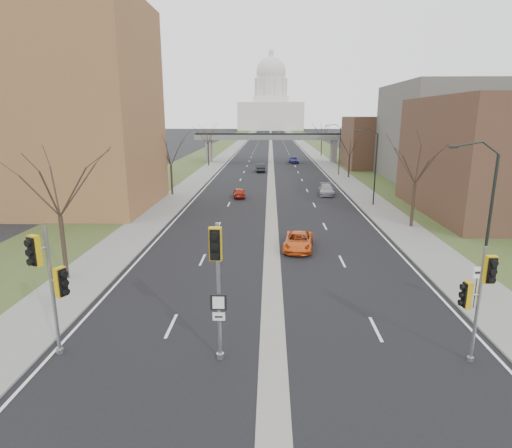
# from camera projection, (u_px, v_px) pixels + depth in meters

# --- Properties ---
(ground) EXTENTS (700.00, 700.00, 0.00)m
(ground) POSITION_uv_depth(u_px,v_px,m) (273.00, 350.00, 18.95)
(ground) COLOR black
(ground) RESTS_ON ground
(road_surface) EXTENTS (20.00, 600.00, 0.01)m
(road_surface) POSITION_uv_depth(u_px,v_px,m) (271.00, 143.00, 164.32)
(road_surface) COLOR black
(road_surface) RESTS_ON ground
(median_strip) EXTENTS (1.20, 600.00, 0.02)m
(median_strip) POSITION_uv_depth(u_px,v_px,m) (271.00, 143.00, 164.32)
(median_strip) COLOR gray
(median_strip) RESTS_ON ground
(sidewalk_right) EXTENTS (4.00, 600.00, 0.12)m
(sidewalk_right) POSITION_uv_depth(u_px,v_px,m) (302.00, 143.00, 163.92)
(sidewalk_right) COLOR gray
(sidewalk_right) RESTS_ON ground
(sidewalk_left) EXTENTS (4.00, 600.00, 0.12)m
(sidewalk_left) POSITION_uv_depth(u_px,v_px,m) (240.00, 143.00, 164.69)
(sidewalk_left) COLOR gray
(sidewalk_left) RESTS_ON ground
(grass_verge_right) EXTENTS (8.00, 600.00, 0.10)m
(grass_verge_right) POSITION_uv_depth(u_px,v_px,m) (318.00, 143.00, 163.74)
(grass_verge_right) COLOR #2F431F
(grass_verge_right) RESTS_ON ground
(grass_verge_left) EXTENTS (8.00, 600.00, 0.10)m
(grass_verge_left) POSITION_uv_depth(u_px,v_px,m) (224.00, 143.00, 164.88)
(grass_verge_left) COLOR #2F431F
(grass_verge_left) RESTS_ON ground
(apartment_building) EXTENTS (25.00, 16.00, 22.00)m
(apartment_building) POSITION_uv_depth(u_px,v_px,m) (32.00, 107.00, 46.16)
(apartment_building) COLOR #99603D
(apartment_building) RESTS_ON ground
(commercial_block_near) EXTENTS (16.00, 20.00, 12.00)m
(commercial_block_near) POSITION_uv_depth(u_px,v_px,m) (506.00, 157.00, 43.86)
(commercial_block_near) COLOR #533427
(commercial_block_near) RESTS_ON ground
(commercial_block_mid) EXTENTS (18.00, 22.00, 15.00)m
(commercial_block_mid) POSITION_uv_depth(u_px,v_px,m) (451.00, 133.00, 66.62)
(commercial_block_mid) COLOR #63615A
(commercial_block_mid) RESTS_ON ground
(commercial_block_far) EXTENTS (14.00, 14.00, 10.00)m
(commercial_block_far) POSITION_uv_depth(u_px,v_px,m) (382.00, 143.00, 84.87)
(commercial_block_far) COLOR #533427
(commercial_block_far) RESTS_ON ground
(pedestrian_bridge) EXTENTS (34.00, 3.00, 6.45)m
(pedestrian_bridge) POSITION_uv_depth(u_px,v_px,m) (271.00, 140.00, 95.30)
(pedestrian_bridge) COLOR slate
(pedestrian_bridge) RESTS_ON ground
(capitol) EXTENTS (48.00, 42.00, 55.75)m
(capitol) POSITION_uv_depth(u_px,v_px,m) (271.00, 105.00, 324.52)
(capitol) COLOR silver
(capitol) RESTS_ON ground
(streetlight_near) EXTENTS (2.61, 0.20, 8.70)m
(streetlight_near) POSITION_uv_depth(u_px,v_px,m) (480.00, 176.00, 22.72)
(streetlight_near) COLOR black
(streetlight_near) RESTS_ON sidewalk_right
(streetlight_mid) EXTENTS (2.61, 0.20, 8.70)m
(streetlight_mid) POSITION_uv_depth(u_px,v_px,m) (370.00, 145.00, 47.91)
(streetlight_mid) COLOR black
(streetlight_mid) RESTS_ON sidewalk_right
(streetlight_far) EXTENTS (2.61, 0.20, 8.70)m
(streetlight_far) POSITION_uv_depth(u_px,v_px,m) (336.00, 135.00, 73.11)
(streetlight_far) COLOR black
(streetlight_far) RESTS_ON sidewalk_right
(tree_left_a) EXTENTS (7.20, 7.20, 9.40)m
(tree_left_a) POSITION_uv_depth(u_px,v_px,m) (55.00, 175.00, 25.49)
(tree_left_a) COLOR #382B21
(tree_left_a) RESTS_ON sidewalk_left
(tree_left_b) EXTENTS (6.75, 6.75, 8.81)m
(tree_left_b) POSITION_uv_depth(u_px,v_px,m) (170.00, 147.00, 54.67)
(tree_left_b) COLOR #382B21
(tree_left_b) RESTS_ON sidewalk_left
(tree_left_c) EXTENTS (7.65, 7.65, 9.99)m
(tree_left_c) POSITION_uv_depth(u_px,v_px,m) (208.00, 131.00, 87.42)
(tree_left_c) COLOR #382B21
(tree_left_c) RESTS_ON sidewalk_left
(tree_right_a) EXTENTS (7.20, 7.20, 9.40)m
(tree_right_a) POSITION_uv_depth(u_px,v_px,m) (417.00, 156.00, 38.24)
(tree_right_a) COLOR #382B21
(tree_right_a) RESTS_ON sidewalk_right
(tree_right_b) EXTENTS (6.30, 6.30, 8.22)m
(tree_right_b) POSITION_uv_depth(u_px,v_px,m) (350.00, 143.00, 70.42)
(tree_right_b) COLOR #382B21
(tree_right_b) RESTS_ON sidewalk_right
(tree_right_c) EXTENTS (7.65, 7.65, 9.99)m
(tree_right_c) POSITION_uv_depth(u_px,v_px,m) (322.00, 129.00, 108.88)
(tree_right_c) COLOR #382B21
(tree_right_c) RESTS_ON sidewalk_right
(signal_pole_left) EXTENTS (1.32, 0.95, 5.74)m
(signal_pole_left) POSITION_uv_depth(u_px,v_px,m) (49.00, 275.00, 17.47)
(signal_pole_left) COLOR gray
(signal_pole_left) RESTS_ON ground
(signal_pole_median) EXTENTS (0.69, 0.97, 5.97)m
(signal_pole_median) POSITION_uv_depth(u_px,v_px,m) (217.00, 269.00, 16.94)
(signal_pole_median) COLOR gray
(signal_pole_median) RESTS_ON ground
(signal_pole_right) EXTENTS (0.93, 0.88, 5.07)m
(signal_pole_right) POSITION_uv_depth(u_px,v_px,m) (478.00, 290.00, 17.06)
(signal_pole_right) COLOR gray
(signal_pole_right) RESTS_ON ground
(speed_limit_sign) EXTENTS (0.50, 0.07, 2.31)m
(speed_limit_sign) POSITION_uv_depth(u_px,v_px,m) (477.00, 280.00, 22.46)
(speed_limit_sign) COLOR black
(speed_limit_sign) RESTS_ON sidewalk_right
(car_left_near) EXTENTS (1.85, 3.76, 1.23)m
(car_left_near) POSITION_uv_depth(u_px,v_px,m) (239.00, 193.00, 54.37)
(car_left_near) COLOR #9E2012
(car_left_near) RESTS_ON ground
(car_left_far) EXTENTS (1.97, 4.68, 1.50)m
(car_left_far) POSITION_uv_depth(u_px,v_px,m) (260.00, 168.00, 79.68)
(car_left_far) COLOR black
(car_left_far) RESTS_ON ground
(car_right_near) EXTENTS (2.73, 4.93, 1.31)m
(car_right_near) POSITION_uv_depth(u_px,v_px,m) (298.00, 241.00, 33.14)
(car_right_near) COLOR #D35216
(car_right_near) RESTS_ON ground
(car_right_mid) EXTENTS (2.20, 4.76, 1.35)m
(car_right_mid) POSITION_uv_depth(u_px,v_px,m) (326.00, 190.00, 56.32)
(car_right_mid) COLOR #95949B
(car_right_mid) RESTS_ON ground
(car_right_far) EXTENTS (2.25, 4.45, 1.45)m
(car_right_far) POSITION_uv_depth(u_px,v_px,m) (294.00, 160.00, 94.48)
(car_right_far) COLOR navy
(car_right_far) RESTS_ON ground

